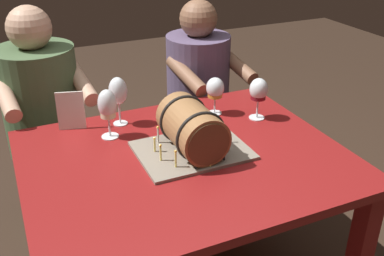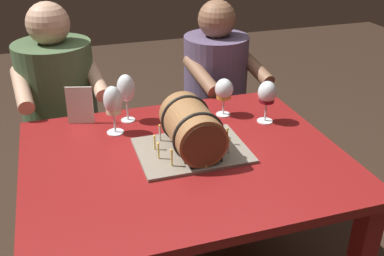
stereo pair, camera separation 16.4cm
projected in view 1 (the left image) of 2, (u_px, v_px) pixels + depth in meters
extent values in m
cube|color=maroon|center=(185.00, 160.00, 1.66)|extent=(1.17, 0.95, 0.03)
cube|color=maroon|center=(39.00, 212.00, 1.98)|extent=(0.07, 0.07, 0.69)
cube|color=maroon|center=(246.00, 161.00, 2.36)|extent=(0.07, 0.07, 0.69)
cube|color=gray|center=(192.00, 150.00, 1.68)|extent=(0.41, 0.31, 0.01)
cylinder|color=olive|center=(192.00, 128.00, 1.64)|extent=(0.18, 0.28, 0.18)
cylinder|color=brown|center=(209.00, 145.00, 1.52)|extent=(0.16, 0.00, 0.16)
cylinder|color=brown|center=(177.00, 113.00, 1.75)|extent=(0.16, 0.00, 0.16)
torus|color=black|center=(201.00, 137.00, 1.57)|extent=(0.19, 0.01, 0.19)
torus|color=black|center=(184.00, 119.00, 1.70)|extent=(0.19, 0.01, 0.19)
cylinder|color=#EAD666|center=(226.00, 135.00, 1.71)|extent=(0.01, 0.01, 0.06)
sphere|color=#F9C64C|center=(226.00, 127.00, 1.70)|extent=(0.01, 0.01, 0.01)
cylinder|color=black|center=(211.00, 127.00, 1.77)|extent=(0.01, 0.01, 0.06)
sphere|color=#F9C64C|center=(211.00, 119.00, 1.75)|extent=(0.01, 0.01, 0.01)
cylinder|color=#EAD666|center=(202.00, 127.00, 1.79)|extent=(0.01, 0.01, 0.05)
sphere|color=#F9C64C|center=(202.00, 121.00, 1.77)|extent=(0.01, 0.01, 0.01)
cylinder|color=#D64C47|center=(182.00, 126.00, 1.78)|extent=(0.01, 0.01, 0.06)
sphere|color=#F9C64C|center=(181.00, 119.00, 1.77)|extent=(0.01, 0.01, 0.01)
cylinder|color=#D64C47|center=(167.00, 130.00, 1.76)|extent=(0.01, 0.01, 0.05)
sphere|color=#F9C64C|center=(167.00, 123.00, 1.74)|extent=(0.01, 0.01, 0.01)
cylinder|color=silver|center=(158.00, 136.00, 1.71)|extent=(0.01, 0.01, 0.06)
sphere|color=#F9C64C|center=(158.00, 127.00, 1.69)|extent=(0.01, 0.01, 0.01)
cylinder|color=#EAD666|center=(155.00, 146.00, 1.65)|extent=(0.01, 0.01, 0.05)
sphere|color=#F9C64C|center=(154.00, 138.00, 1.64)|extent=(0.01, 0.01, 0.01)
cylinder|color=#EAD666|center=(161.00, 154.00, 1.59)|extent=(0.01, 0.01, 0.06)
sphere|color=#F9C64C|center=(160.00, 145.00, 1.58)|extent=(0.01, 0.01, 0.01)
cylinder|color=#EAD666|center=(176.00, 160.00, 1.55)|extent=(0.01, 0.01, 0.06)
sphere|color=#F9C64C|center=(176.00, 151.00, 1.54)|extent=(0.01, 0.01, 0.01)
cylinder|color=black|center=(196.00, 162.00, 1.54)|extent=(0.01, 0.01, 0.05)
sphere|color=#F9C64C|center=(196.00, 154.00, 1.53)|extent=(0.01, 0.01, 0.01)
cylinder|color=#EAD666|center=(210.00, 160.00, 1.56)|extent=(0.01, 0.01, 0.05)
sphere|color=#F9C64C|center=(210.00, 152.00, 1.54)|extent=(0.01, 0.01, 0.01)
cylinder|color=black|center=(224.00, 154.00, 1.60)|extent=(0.01, 0.01, 0.05)
sphere|color=#F9C64C|center=(225.00, 146.00, 1.58)|extent=(0.01, 0.01, 0.01)
cylinder|color=silver|center=(229.00, 145.00, 1.65)|extent=(0.01, 0.01, 0.05)
sphere|color=#F9C64C|center=(230.00, 138.00, 1.64)|extent=(0.01, 0.01, 0.01)
cylinder|color=white|center=(257.00, 118.00, 1.94)|extent=(0.07, 0.07, 0.00)
cylinder|color=white|center=(257.00, 108.00, 1.92)|extent=(0.01, 0.01, 0.08)
ellipsoid|color=white|center=(259.00, 89.00, 1.88)|extent=(0.08, 0.08, 0.10)
cylinder|color=maroon|center=(258.00, 95.00, 1.90)|extent=(0.06, 0.06, 0.03)
cylinder|color=white|center=(215.00, 113.00, 1.98)|extent=(0.06, 0.06, 0.00)
cylinder|color=white|center=(215.00, 105.00, 1.97)|extent=(0.01, 0.01, 0.07)
ellipsoid|color=white|center=(215.00, 88.00, 1.93)|extent=(0.08, 0.08, 0.09)
cylinder|color=#C6842D|center=(215.00, 93.00, 1.94)|extent=(0.06, 0.06, 0.04)
cylinder|color=white|center=(110.00, 136.00, 1.79)|extent=(0.07, 0.07, 0.00)
cylinder|color=white|center=(109.00, 127.00, 1.77)|extent=(0.01, 0.01, 0.08)
ellipsoid|color=white|center=(107.00, 104.00, 1.72)|extent=(0.07, 0.07, 0.12)
cylinder|color=beige|center=(108.00, 111.00, 1.74)|extent=(0.06, 0.06, 0.05)
cylinder|color=white|center=(120.00, 123.00, 1.89)|extent=(0.06, 0.06, 0.00)
cylinder|color=white|center=(120.00, 114.00, 1.87)|extent=(0.01, 0.01, 0.09)
ellipsoid|color=white|center=(118.00, 91.00, 1.83)|extent=(0.08, 0.08, 0.12)
cube|color=silver|center=(71.00, 111.00, 1.82)|extent=(0.11, 0.05, 0.16)
cube|color=#2A3A24|center=(55.00, 186.00, 2.37)|extent=(0.34, 0.32, 0.45)
cylinder|color=#47603D|center=(41.00, 101.00, 2.15)|extent=(0.40, 0.40, 0.53)
sphere|color=tan|center=(29.00, 28.00, 1.98)|extent=(0.20, 0.20, 0.20)
cylinder|color=tan|center=(81.00, 82.00, 2.07)|extent=(0.10, 0.31, 0.14)
cylinder|color=tan|center=(6.00, 96.00, 1.92)|extent=(0.10, 0.31, 0.14)
cube|color=#372D40|center=(198.00, 153.00, 2.67)|extent=(0.34, 0.32, 0.45)
cylinder|color=#5B4C6B|center=(198.00, 79.00, 2.46)|extent=(0.39, 0.39, 0.49)
sphere|color=brown|center=(198.00, 19.00, 2.31)|extent=(0.20, 0.20, 0.20)
cylinder|color=brown|center=(236.00, 65.00, 2.38)|extent=(0.11, 0.31, 0.14)
cylinder|color=brown|center=(186.00, 75.00, 2.24)|extent=(0.11, 0.31, 0.14)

